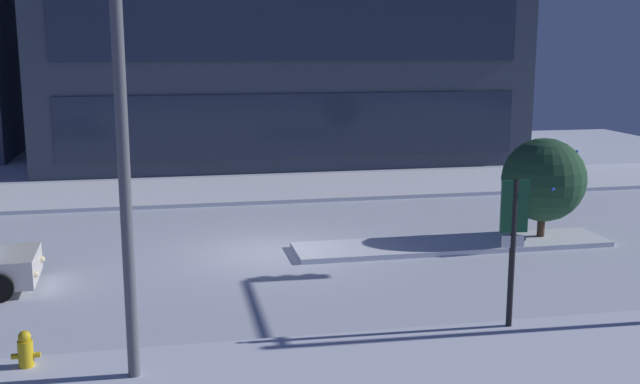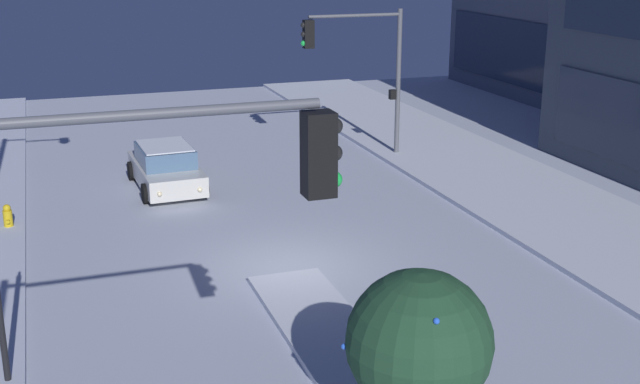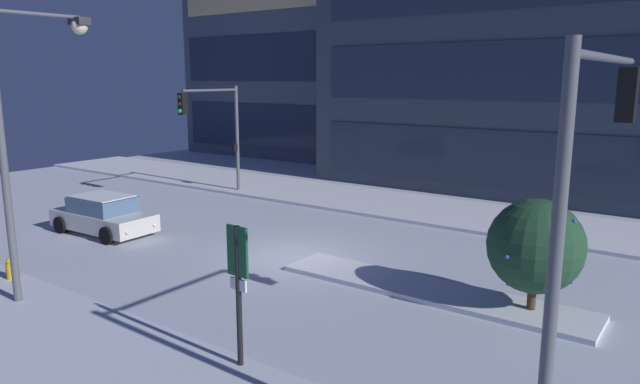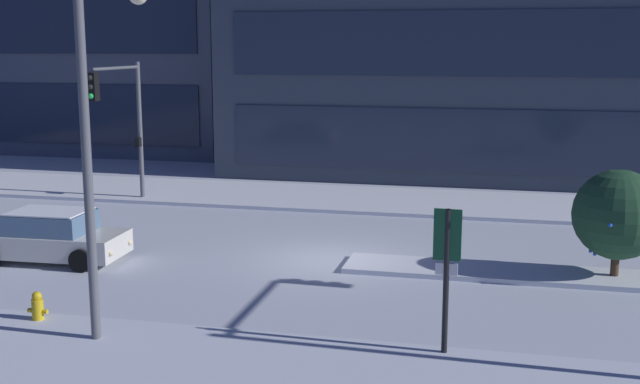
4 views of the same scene
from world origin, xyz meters
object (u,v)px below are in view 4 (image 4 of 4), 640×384
(traffic_light_corner_far_left, at_px, (121,109))
(fire_hydrant, at_px, (38,309))
(car_near, at_px, (50,237))
(street_lamp_arched, at_px, (103,105))
(decorated_tree_median, at_px, (618,215))
(parking_info_sign, at_px, (447,264))

(traffic_light_corner_far_left, height_order, fire_hydrant, traffic_light_corner_far_left)
(car_near, height_order, street_lamp_arched, street_lamp_arched)
(fire_hydrant, xyz_separation_m, decorated_tree_median, (13.11, 6.62, 1.43))
(car_near, distance_m, decorated_tree_median, 15.94)
(traffic_light_corner_far_left, xyz_separation_m, parking_info_sign, (13.24, -12.33, -1.84))
(car_near, relative_size, fire_hydrant, 5.64)
(traffic_light_corner_far_left, distance_m, decorated_tree_median, 18.34)
(street_lamp_arched, relative_size, fire_hydrant, 9.75)
(car_near, height_order, traffic_light_corner_far_left, traffic_light_corner_far_left)
(fire_hydrant, height_order, decorated_tree_median, decorated_tree_median)
(fire_hydrant, height_order, parking_info_sign, parking_info_sign)
(street_lamp_arched, bearing_deg, decorated_tree_median, -55.50)
(car_near, bearing_deg, traffic_light_corner_far_left, 98.50)
(car_near, xyz_separation_m, decorated_tree_median, (15.82, 1.68, 1.10))
(street_lamp_arched, bearing_deg, car_near, 46.44)
(car_near, height_order, fire_hydrant, car_near)
(street_lamp_arched, xyz_separation_m, decorated_tree_median, (11.20, 6.67, -3.20))
(car_near, xyz_separation_m, street_lamp_arched, (4.61, -4.99, 4.30))
(street_lamp_arched, distance_m, parking_info_sign, 7.79)
(car_near, distance_m, parking_info_sign, 12.79)
(parking_info_sign, bearing_deg, street_lamp_arched, 95.19)
(parking_info_sign, bearing_deg, fire_hydrant, 94.51)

